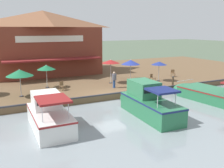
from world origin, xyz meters
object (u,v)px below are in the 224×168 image
at_px(patio_umbrella_near_quay_edge, 131,62).
at_px(patio_umbrella_mid_patio_left, 159,63).
at_px(patio_umbrella_back_row, 20,73).
at_px(patio_umbrella_far_corner, 46,67).
at_px(cafe_chair_under_first_umbrella, 173,73).
at_px(cafe_chair_mid_patio, 152,77).
at_px(waterfront_restaurant, 44,42).
at_px(motorboat_far_downstream, 48,114).
at_px(motorboat_outer_channel, 145,102).
at_px(person_at_quay_edge, 114,78).
at_px(patio_umbrella_by_entrance, 111,62).
at_px(cafe_chair_facing_river, 62,85).
at_px(motorboat_nearest_quay, 213,94).
at_px(mooring_post, 173,81).

height_order(patio_umbrella_near_quay_edge, patio_umbrella_mid_patio_left, patio_umbrella_near_quay_edge).
xyz_separation_m(patio_umbrella_back_row, patio_umbrella_far_corner, (-2.38, 2.71, -0.04)).
relative_size(cafe_chair_under_first_umbrella, cafe_chair_mid_patio, 1.00).
xyz_separation_m(waterfront_restaurant, patio_umbrella_mid_patio_left, (10.91, 10.15, -2.07)).
bearing_deg(motorboat_far_downstream, cafe_chair_under_first_umbrella, 115.31).
bearing_deg(motorboat_outer_channel, motorboat_far_downstream, -95.97).
height_order(cafe_chair_under_first_umbrella, cafe_chair_mid_patio, same).
xyz_separation_m(person_at_quay_edge, motorboat_far_downstream, (5.81, -7.73, -0.70)).
distance_m(patio_umbrella_by_entrance, cafe_chair_facing_river, 5.86).
bearing_deg(motorboat_far_downstream, patio_umbrella_far_corner, 168.10).
distance_m(waterfront_restaurant, patio_umbrella_back_row, 12.10).
xyz_separation_m(patio_umbrella_mid_patio_left, motorboat_nearest_quay, (7.07, 0.58, -1.95)).
height_order(patio_umbrella_back_row, patio_umbrella_far_corner, patio_umbrella_back_row).
bearing_deg(cafe_chair_facing_river, patio_umbrella_near_quay_edge, 100.77).
xyz_separation_m(motorboat_far_downstream, mooring_post, (-3.97, 13.49, 0.18)).
relative_size(waterfront_restaurant, cafe_chair_under_first_umbrella, 15.86).
height_order(patio_umbrella_by_entrance, patio_umbrella_mid_patio_left, patio_umbrella_by_entrance).
xyz_separation_m(patio_umbrella_near_quay_edge, patio_umbrella_mid_patio_left, (2.09, 2.39, -0.02)).
bearing_deg(waterfront_restaurant, motorboat_outer_channel, 10.73).
distance_m(cafe_chair_under_first_umbrella, motorboat_far_downstream, 18.64).
distance_m(patio_umbrella_back_row, patio_umbrella_mid_patio_left, 14.55).
bearing_deg(patio_umbrella_by_entrance, mooring_post, 51.98).
bearing_deg(patio_umbrella_far_corner, cafe_chair_under_first_umbrella, 86.77).
bearing_deg(cafe_chair_mid_patio, motorboat_nearest_quay, 11.36).
bearing_deg(patio_umbrella_back_row, mooring_post, 80.22).
distance_m(patio_umbrella_near_quay_edge, cafe_chair_facing_river, 8.68).
relative_size(patio_umbrella_back_row, patio_umbrella_near_quay_edge, 1.04).
height_order(patio_umbrella_back_row, patio_umbrella_mid_patio_left, patio_umbrella_back_row).
distance_m(motorboat_outer_channel, mooring_post, 8.01).
relative_size(motorboat_outer_channel, mooring_post, 7.11).
bearing_deg(motorboat_nearest_quay, waterfront_restaurant, -149.16).
xyz_separation_m(waterfront_restaurant, cafe_chair_under_first_umbrella, (9.56, 13.30, -3.57)).
xyz_separation_m(cafe_chair_mid_patio, person_at_quay_edge, (0.84, -5.12, 0.52)).
bearing_deg(patio_umbrella_mid_patio_left, motorboat_outer_channel, -42.29).
bearing_deg(mooring_post, cafe_chair_facing_river, -106.57).
bearing_deg(patio_umbrella_back_row, motorboat_nearest_quay, 65.54).
relative_size(patio_umbrella_mid_patio_left, cafe_chair_under_first_umbrella, 2.60).
distance_m(patio_umbrella_by_entrance, mooring_post, 6.71).
distance_m(person_at_quay_edge, mooring_post, 6.07).
xyz_separation_m(patio_umbrella_near_quay_edge, motorboat_far_downstream, (8.71, -11.30, -1.69)).
xyz_separation_m(waterfront_restaurant, motorboat_far_downstream, (17.53, -3.55, -3.74)).
relative_size(patio_umbrella_mid_patio_left, motorboat_outer_channel, 0.33).
relative_size(cafe_chair_mid_patio, person_at_quay_edge, 0.53).
bearing_deg(patio_umbrella_near_quay_edge, patio_umbrella_by_entrance, -75.09).
bearing_deg(motorboat_outer_channel, cafe_chair_mid_patio, 141.63).
height_order(cafe_chair_under_first_umbrella, motorboat_outer_channel, motorboat_outer_channel).
xyz_separation_m(patio_umbrella_mid_patio_left, cafe_chair_under_first_umbrella, (-1.35, 3.15, -1.50)).
relative_size(waterfront_restaurant, motorboat_far_downstream, 2.33).
bearing_deg(motorboat_far_downstream, cafe_chair_mid_patio, 117.37).
height_order(cafe_chair_under_first_umbrella, motorboat_far_downstream, motorboat_far_downstream).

